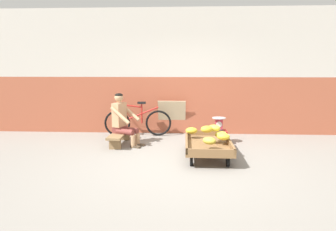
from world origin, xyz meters
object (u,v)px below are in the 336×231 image
object	(u,v)px
banana_cart	(208,145)
plastic_crate	(218,137)
weighing_scale	(219,124)
low_bench	(120,135)
sign_board	(172,117)
vendor_seated	(123,120)
bicycle_near_left	(138,122)

from	to	relation	value
banana_cart	plastic_crate	bearing A→B (deg)	71.93
weighing_scale	low_bench	bearing A→B (deg)	-175.70
plastic_crate	sign_board	distance (m)	1.47
vendor_seated	plastic_crate	bearing A→B (deg)	5.42
banana_cart	sign_board	bearing A→B (deg)	111.09
low_bench	vendor_seated	bearing A→B (deg)	-22.84
plastic_crate	bicycle_near_left	world-z (taller)	bicycle_near_left
banana_cart	sign_board	world-z (taller)	sign_board
low_bench	bicycle_near_left	size ratio (longest dim) A/B	0.67
weighing_scale	bicycle_near_left	world-z (taller)	bicycle_near_left
vendor_seated	weighing_scale	bearing A→B (deg)	5.39
bicycle_near_left	sign_board	bearing A→B (deg)	20.04
low_bench	vendor_seated	world-z (taller)	vendor_seated
vendor_seated	weighing_scale	distance (m)	2.12
vendor_seated	low_bench	bearing A→B (deg)	157.16
low_bench	weighing_scale	xyz separation A→B (m)	(2.19, 0.16, 0.25)
vendor_seated	plastic_crate	distance (m)	2.16
low_bench	bicycle_near_left	bearing A→B (deg)	71.45
bicycle_near_left	sign_board	size ratio (longest dim) A/B	1.92
low_bench	vendor_seated	distance (m)	0.38
low_bench	sign_board	distance (m)	1.59
plastic_crate	bicycle_near_left	size ratio (longest dim) A/B	0.22
low_bench	vendor_seated	xyz separation A→B (m)	(0.08, -0.03, 0.37)
sign_board	bicycle_near_left	bearing A→B (deg)	-159.96
banana_cart	plastic_crate	size ratio (longest dim) A/B	4.02
vendor_seated	weighing_scale	xyz separation A→B (m)	(2.11, 0.20, -0.11)
weighing_scale	sign_board	world-z (taller)	sign_board
sign_board	plastic_crate	bearing A→B (deg)	-41.47
banana_cart	sign_board	distance (m)	2.10
banana_cart	bicycle_near_left	size ratio (longest dim) A/B	0.87
banana_cart	weighing_scale	xyz separation A→B (m)	(0.33, 1.00, 0.21)
sign_board	vendor_seated	bearing A→B (deg)	-131.75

